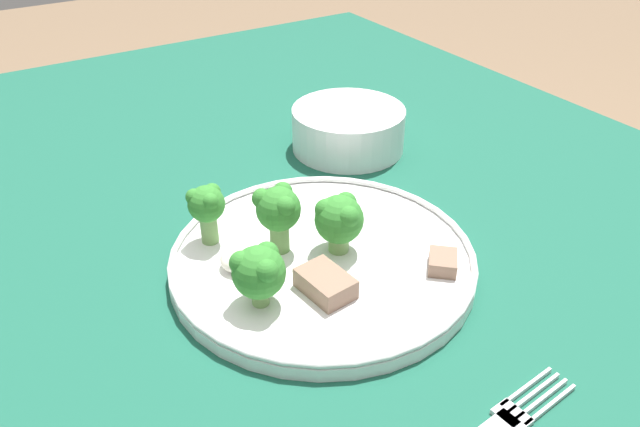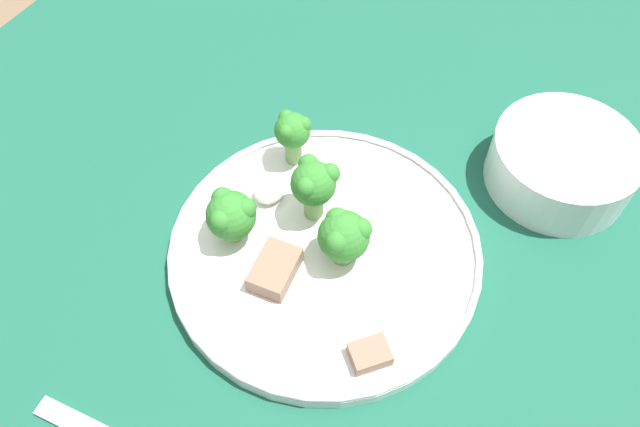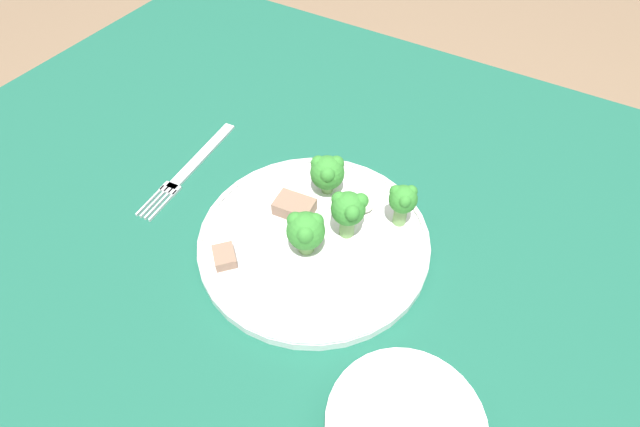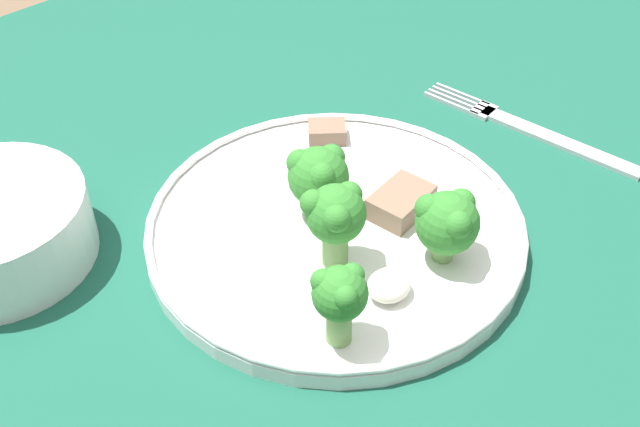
% 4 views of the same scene
% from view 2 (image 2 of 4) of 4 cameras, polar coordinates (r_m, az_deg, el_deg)
% --- Properties ---
extents(table, '(1.30, 0.99, 0.71)m').
position_cam_2_polar(table, '(0.65, 2.65, -5.51)').
color(table, '#195642').
rests_on(table, ground_plane).
extents(dinner_plate, '(0.27, 0.27, 0.02)m').
position_cam_2_polar(dinner_plate, '(0.55, 0.45, -3.41)').
color(dinner_plate, white).
rests_on(dinner_plate, table).
extents(cream_bowl, '(0.14, 0.14, 0.05)m').
position_cam_2_polar(cream_bowl, '(0.63, 21.20, 4.26)').
color(cream_bowl, white).
rests_on(cream_bowl, table).
extents(broccoli_floret_near_rim_left, '(0.03, 0.03, 0.06)m').
position_cam_2_polar(broccoli_floret_near_rim_left, '(0.58, -2.53, 7.45)').
color(broccoli_floret_near_rim_left, '#709E56').
rests_on(broccoli_floret_near_rim_left, dinner_plate).
extents(broccoli_floret_center_left, '(0.05, 0.04, 0.06)m').
position_cam_2_polar(broccoli_floret_center_left, '(0.52, 2.19, -2.04)').
color(broccoli_floret_center_left, '#709E56').
rests_on(broccoli_floret_center_left, dinner_plate).
extents(broccoli_floret_back_left, '(0.04, 0.04, 0.06)m').
position_cam_2_polar(broccoli_floret_back_left, '(0.53, -0.61, 2.69)').
color(broccoli_floret_back_left, '#709E56').
rests_on(broccoli_floret_back_left, dinner_plate).
extents(broccoli_floret_front_left, '(0.04, 0.04, 0.05)m').
position_cam_2_polar(broccoli_floret_front_left, '(0.53, -8.16, -0.10)').
color(broccoli_floret_front_left, '#709E56').
rests_on(broccoli_floret_front_left, dinner_plate).
extents(meat_slice_front_slice, '(0.04, 0.04, 0.01)m').
position_cam_2_polar(meat_slice_front_slice, '(0.50, 4.58, -12.69)').
color(meat_slice_front_slice, '#846651').
rests_on(meat_slice_front_slice, dinner_plate).
extents(meat_slice_middle_slice, '(0.05, 0.04, 0.02)m').
position_cam_2_polar(meat_slice_middle_slice, '(0.53, -4.14, -5.11)').
color(meat_slice_middle_slice, '#846651').
rests_on(meat_slice_middle_slice, dinner_plate).
extents(sauce_dollop, '(0.03, 0.03, 0.02)m').
position_cam_2_polar(sauce_dollop, '(0.58, -4.69, 2.09)').
color(sauce_dollop, silver).
rests_on(sauce_dollop, dinner_plate).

